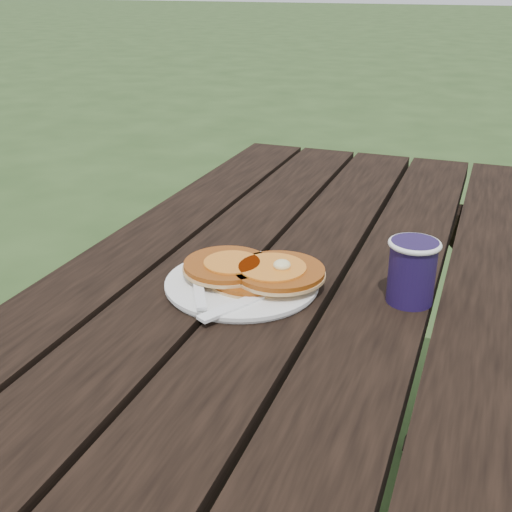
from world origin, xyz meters
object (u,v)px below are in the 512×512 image
(picnic_table, at_px, (272,492))
(coffee_cup, at_px, (412,268))
(plate, at_px, (242,284))
(pancake_stack, at_px, (254,271))

(picnic_table, relative_size, coffee_cup, 18.57)
(picnic_table, bearing_deg, coffee_cup, 17.78)
(plate, distance_m, pancake_stack, 0.03)
(plate, distance_m, coffee_cup, 0.26)
(plate, bearing_deg, pancake_stack, 40.80)
(picnic_table, xyz_separation_m, coffee_cup, (0.19, 0.06, 0.44))
(picnic_table, bearing_deg, pancake_stack, 146.22)
(picnic_table, xyz_separation_m, plate, (-0.06, 0.02, 0.39))
(plate, bearing_deg, picnic_table, -15.30)
(picnic_table, height_order, plate, plate)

